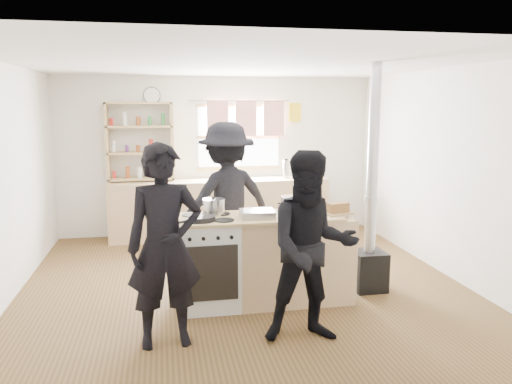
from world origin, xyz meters
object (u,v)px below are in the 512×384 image
bread_board (338,209)px  person_near_left (165,246)px  cooking_island (265,259)px  stockpot_counter (294,206)px  roast_tray (257,213)px  skillet_greens (202,218)px  stockpot_stove (214,207)px  thermos (286,169)px  flue_heater (370,232)px  person_near_right (312,248)px  person_far (227,200)px

bread_board → person_near_left: size_ratio=0.18×
cooking_island → person_near_left: (-1.03, -0.77, 0.41)m
stockpot_counter → roast_tray: bearing=-175.0°
roast_tray → person_near_left: size_ratio=0.20×
person_near_left → skillet_greens: bearing=54.9°
stockpot_stove → person_near_left: person_near_left is taller
thermos → flue_heater: size_ratio=0.12×
stockpot_counter → thermos: bearing=77.6°
person_near_right → thermos: bearing=83.7°
bread_board → person_near_left: 1.92m
thermos → stockpot_counter: size_ratio=1.00×
roast_tray → bread_board: 0.85m
thermos → stockpot_stove: (-1.43, -2.62, -0.03)m
skillet_greens → roast_tray: bearing=6.5°
cooking_island → stockpot_counter: size_ratio=6.83×
bread_board → person_far: size_ratio=0.17×
stockpot_stove → stockpot_counter: bearing=-11.4°
thermos → person_near_left: (-1.95, -3.54, -0.17)m
stockpot_stove → roast_tray: bearing=-25.5°
flue_heater → person_near_left: flue_heater is taller
cooking_island → bread_board: size_ratio=6.12×
cooking_island → roast_tray: bearing=-149.6°
cooking_island → person_near_left: 1.35m
cooking_island → roast_tray: size_ratio=5.54×
person_near_left → person_far: bearing=60.4°
flue_heater → person_near_right: size_ratio=1.49×
stockpot_counter → person_near_left: size_ratio=0.16×
skillet_greens → bread_board: bearing=1.7°
bread_board → flue_heater: bearing=23.1°
cooking_island → bread_board: (0.76, -0.08, 0.51)m
thermos → stockpot_counter: 2.86m
stockpot_counter → person_far: (-0.59, 0.94, -0.10)m
cooking_island → person_near_right: 1.03m
flue_heater → bread_board: bearing=-156.9°
stockpot_counter → flue_heater: (0.91, 0.14, -0.36)m
person_near_left → cooking_island: bearing=31.2°
cooking_island → flue_heater: flue_heater is taller
roast_tray → skillet_greens: bearing=-173.5°
stockpot_counter → flue_heater: 0.99m
stockpot_counter → person_near_left: 1.54m
person_near_left → stockpot_counter: bearing=23.7°
stockpot_counter → person_near_left: bearing=-150.6°
roast_tray → person_near_left: (-0.93, -0.72, -0.09)m
stockpot_stove → stockpot_counter: (0.82, -0.17, 0.01)m
stockpot_stove → person_near_right: person_near_right is taller
thermos → bread_board: 2.85m
roast_tray → flue_heater: size_ratio=0.14×
bread_board → person_near_right: (-0.54, -0.85, -0.14)m
thermos → person_near_left: bearing=-118.8°
cooking_island → stockpot_counter: stockpot_counter is taller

